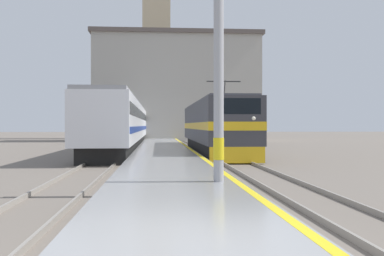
# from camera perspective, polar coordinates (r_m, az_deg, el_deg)

# --- Properties ---
(ground_plane) EXTENTS (200.00, 200.00, 0.00)m
(ground_plane) POSITION_cam_1_polar(r_m,az_deg,el_deg) (36.47, -3.74, -2.75)
(ground_plane) COLOR #70665B
(platform) EXTENTS (3.71, 140.00, 0.42)m
(platform) POSITION_cam_1_polar(r_m,az_deg,el_deg) (31.46, -3.63, -2.85)
(platform) COLOR #999999
(platform) RESTS_ON ground
(rail_track_near) EXTENTS (2.84, 140.00, 0.16)m
(rail_track_near) POSITION_cam_1_polar(r_m,az_deg,el_deg) (31.72, 2.71, -3.15)
(rail_track_near) COLOR #70665B
(rail_track_near) RESTS_ON ground
(rail_track_far) EXTENTS (2.83, 140.00, 0.16)m
(rail_track_far) POSITION_cam_1_polar(r_m,az_deg,el_deg) (31.59, -9.44, -3.17)
(rail_track_far) COLOR #70665B
(rail_track_far) RESTS_ON ground
(locomotive_train) EXTENTS (2.92, 18.85, 4.61)m
(locomotive_train) POSITION_cam_1_polar(r_m,az_deg,el_deg) (31.39, 2.78, 0.16)
(locomotive_train) COLOR black
(locomotive_train) RESTS_ON ground
(passenger_train) EXTENTS (2.92, 47.95, 3.82)m
(passenger_train) POSITION_cam_1_polar(r_m,az_deg,el_deg) (44.85, -7.96, 0.46)
(passenger_train) COLOR black
(passenger_train) RESTS_ON ground
(catenary_mast) EXTENTS (2.58, 0.30, 7.92)m
(catenary_mast) POSITION_cam_1_polar(r_m,az_deg,el_deg) (12.50, 3.76, 11.33)
(catenary_mast) COLOR #9E9EA3
(catenary_mast) RESTS_ON platform
(clock_tower) EXTENTS (5.02, 5.02, 31.16)m
(clock_tower) POSITION_cam_1_polar(r_m,az_deg,el_deg) (68.24, -4.54, 12.59)
(clock_tower) COLOR tan
(clock_tower) RESTS_ON ground
(station_building) EXTENTS (20.80, 8.21, 13.39)m
(station_building) POSITION_cam_1_polar(r_m,az_deg,el_deg) (56.86, -1.99, 5.14)
(station_building) COLOR #A8A399
(station_building) RESTS_ON ground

